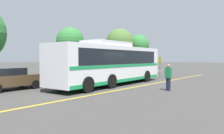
% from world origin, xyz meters
% --- Properties ---
extents(ground_plane, '(220.00, 220.00, 0.00)m').
position_xyz_m(ground_plane, '(0.00, 0.00, 0.00)').
color(ground_plane, '#423F3D').
extents(lane_strip_0, '(31.67, 0.20, 0.01)m').
position_xyz_m(lane_strip_0, '(1.32, -1.82, 0.00)').
color(lane_strip_0, gold).
rests_on(lane_strip_0, ground_plane).
extents(curb_strip, '(39.67, 0.36, 0.15)m').
position_xyz_m(curb_strip, '(1.32, 5.92, 0.07)').
color(curb_strip, '#99999E').
rests_on(curb_strip, ground_plane).
extents(transit_bus, '(12.09, 3.18, 3.40)m').
position_xyz_m(transit_bus, '(1.30, 0.37, 1.74)').
color(transit_bus, silver).
rests_on(transit_bus, ground_plane).
extents(parked_car_1, '(4.32, 2.06, 1.47)m').
position_xyz_m(parked_car_1, '(-5.23, 3.80, 0.75)').
color(parked_car_1, '#4C3823').
rests_on(parked_car_1, ground_plane).
extents(parked_car_2, '(4.64, 2.14, 1.52)m').
position_xyz_m(parked_car_2, '(1.46, 3.78, 0.75)').
color(parked_car_2, silver).
rests_on(parked_car_2, ground_plane).
extents(parked_car_3, '(4.94, 2.08, 1.38)m').
position_xyz_m(parked_car_3, '(6.76, 4.19, 0.70)').
color(parked_car_3, navy).
rests_on(parked_car_3, ground_plane).
extents(pedestrian_0, '(0.25, 0.44, 1.72)m').
position_xyz_m(pedestrian_0, '(1.12, -4.50, 0.98)').
color(pedestrian_0, '#191E38').
rests_on(pedestrian_0, ground_plane).
extents(bus_stop_sign, '(0.07, 0.40, 2.27)m').
position_xyz_m(bus_stop_sign, '(8.92, 0.02, 1.44)').
color(bus_stop_sign, '#59595E').
rests_on(bus_stop_sign, ground_plane).
extents(tree_1, '(3.22, 3.22, 5.74)m').
position_xyz_m(tree_1, '(16.61, 7.53, 4.11)').
color(tree_1, '#513823').
rests_on(tree_1, ground_plane).
extents(tree_2, '(4.06, 4.06, 6.31)m').
position_xyz_m(tree_2, '(12.60, 8.11, 4.27)').
color(tree_2, '#513823').
rests_on(tree_2, ground_plane).
extents(tree_3, '(3.26, 3.26, 5.77)m').
position_xyz_m(tree_3, '(4.79, 9.60, 4.12)').
color(tree_3, '#513823').
rests_on(tree_3, ground_plane).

